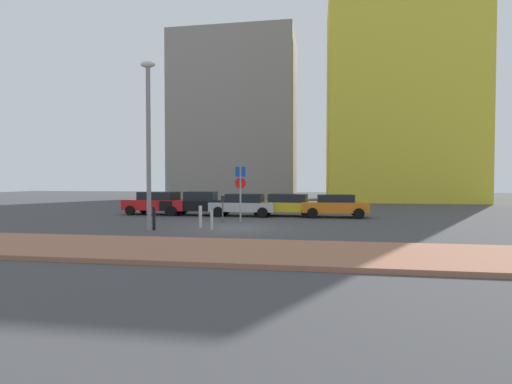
% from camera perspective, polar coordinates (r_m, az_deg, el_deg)
% --- Properties ---
extents(ground_plane, '(120.00, 120.00, 0.00)m').
position_cam_1_polar(ground_plane, '(18.41, -3.44, -5.36)').
color(ground_plane, '#424244').
extents(sidewalk_brick, '(40.00, 4.13, 0.14)m').
position_cam_1_polar(sidewalk_brick, '(12.36, -9.93, -8.51)').
color(sidewalk_brick, '#9E664C').
rests_on(sidewalk_brick, ground).
extents(parked_car_red, '(4.46, 2.20, 1.53)m').
position_cam_1_polar(parked_car_red, '(26.30, -14.53, -1.54)').
color(parked_car_red, red).
rests_on(parked_car_red, ground).
extents(parked_car_black, '(4.54, 2.11, 1.56)m').
position_cam_1_polar(parked_car_black, '(25.26, -8.73, -1.69)').
color(parked_car_black, black).
rests_on(parked_car_black, ground).
extents(parked_car_silver, '(4.21, 2.02, 1.43)m').
position_cam_1_polar(parked_car_silver, '(24.33, -1.87, -1.86)').
color(parked_car_silver, '#B7BABF').
rests_on(parked_car_silver, ground).
extents(parked_car_yellow, '(4.52, 2.32, 1.43)m').
position_cam_1_polar(parked_car_yellow, '(24.44, 4.49, -1.84)').
color(parked_car_yellow, gold).
rests_on(parked_car_yellow, ground).
extents(parked_car_orange, '(4.02, 2.02, 1.42)m').
position_cam_1_polar(parked_car_orange, '(24.05, 11.75, -1.93)').
color(parked_car_orange, orange).
rests_on(parked_car_orange, ground).
extents(parking_sign_post, '(0.59, 0.17, 3.06)m').
position_cam_1_polar(parking_sign_post, '(20.90, -2.35, 0.78)').
color(parking_sign_post, gray).
rests_on(parking_sign_post, ground).
extents(parking_meter, '(0.18, 0.14, 1.45)m').
position_cam_1_polar(parking_meter, '(20.49, -5.02, -2.02)').
color(parking_meter, '#4C4C51').
rests_on(parking_meter, ground).
extents(street_lamp, '(0.70, 0.36, 7.64)m').
position_cam_1_polar(street_lamp, '(17.97, -15.85, 8.63)').
color(street_lamp, gray).
rests_on(street_lamp, ground).
extents(traffic_bollard_near, '(0.16, 0.16, 1.06)m').
position_cam_1_polar(traffic_bollard_near, '(18.50, -8.35, -3.69)').
color(traffic_bollard_near, '#B7B7BC').
rests_on(traffic_bollard_near, ground).
extents(traffic_bollard_mid, '(0.14, 0.14, 0.89)m').
position_cam_1_polar(traffic_bollard_mid, '(17.67, -6.66, -4.21)').
color(traffic_bollard_mid, '#B7B7BC').
rests_on(traffic_bollard_mid, ground).
extents(traffic_bollard_far, '(0.14, 0.14, 1.08)m').
position_cam_1_polar(traffic_bollard_far, '(18.08, -15.06, -3.83)').
color(traffic_bollard_far, black).
rests_on(traffic_bollard_far, ground).
extents(building_colorful_midrise, '(15.49, 12.53, 23.47)m').
position_cam_1_polar(building_colorful_midrise, '(47.48, 20.37, 13.07)').
color(building_colorful_midrise, gold).
rests_on(building_colorful_midrise, ground).
extents(building_under_construction, '(15.04, 10.38, 20.31)m').
position_cam_1_polar(building_under_construction, '(49.71, -2.99, 10.80)').
color(building_under_construction, gray).
rests_on(building_under_construction, ground).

